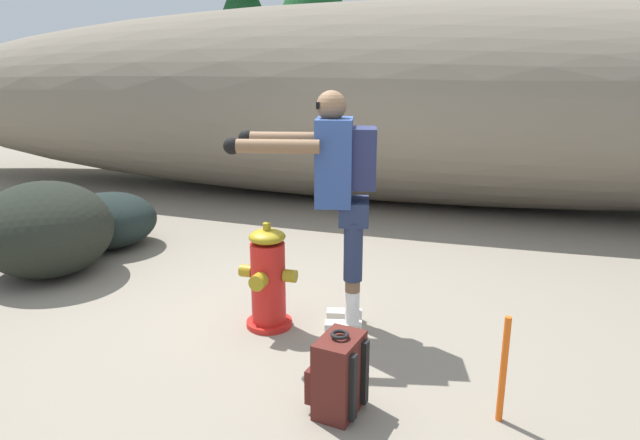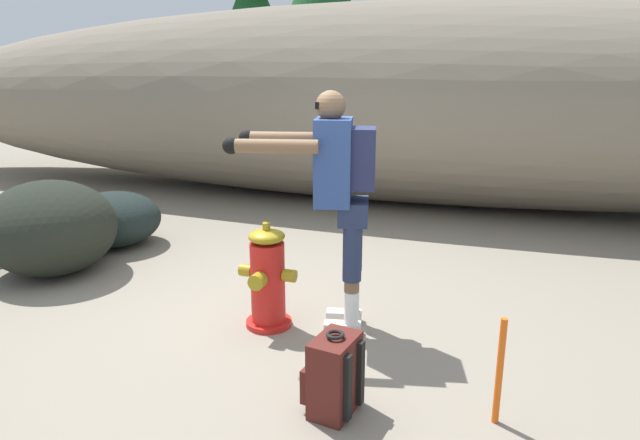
# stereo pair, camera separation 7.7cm
# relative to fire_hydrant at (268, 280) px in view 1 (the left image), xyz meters

# --- Properties ---
(ground_plane) EXTENTS (56.00, 56.00, 0.04)m
(ground_plane) POSITION_rel_fire_hydrant_xyz_m (-0.01, 0.11, -0.38)
(ground_plane) COLOR gray
(dirt_embankment) EXTENTS (17.61, 3.20, 2.73)m
(dirt_embankment) POSITION_rel_fire_hydrant_xyz_m (-0.01, 4.41, 1.00)
(dirt_embankment) COLOR #756B5B
(dirt_embankment) RESTS_ON ground_plane
(fire_hydrant) EXTENTS (0.43, 0.38, 0.78)m
(fire_hydrant) POSITION_rel_fire_hydrant_xyz_m (0.00, 0.00, 0.00)
(fire_hydrant) COLOR red
(fire_hydrant) RESTS_ON ground_plane
(utility_worker) EXTENTS (1.03, 0.65, 1.69)m
(utility_worker) POSITION_rel_fire_hydrant_xyz_m (0.48, 0.12, 0.71)
(utility_worker) COLOR beige
(utility_worker) RESTS_ON ground_plane
(spare_backpack) EXTENTS (0.32, 0.33, 0.47)m
(spare_backpack) POSITION_rel_fire_hydrant_xyz_m (0.77, -0.85, -0.14)
(spare_backpack) COLOR #511E19
(spare_backpack) RESTS_ON ground_plane
(boulder_large) EXTENTS (1.25, 1.26, 0.58)m
(boulder_large) POSITION_rel_fire_hydrant_xyz_m (-2.34, 1.25, -0.07)
(boulder_large) COLOR black
(boulder_large) RESTS_ON ground_plane
(boulder_mid) EXTENTS (1.65, 1.64, 0.86)m
(boulder_mid) POSITION_rel_fire_hydrant_xyz_m (-2.32, 0.38, 0.07)
(boulder_mid) COLOR black
(boulder_mid) RESTS_ON ground_plane
(pine_tree_left) EXTENTS (2.62, 2.62, 5.37)m
(pine_tree_left) POSITION_rel_fire_hydrant_xyz_m (-3.21, 10.82, 2.54)
(pine_tree_left) COLOR #47331E
(pine_tree_left) RESTS_ON ground_plane
(survey_stake) EXTENTS (0.04, 0.04, 0.60)m
(survey_stake) POSITION_rel_fire_hydrant_xyz_m (1.61, -0.67, -0.06)
(survey_stake) COLOR #E55914
(survey_stake) RESTS_ON ground_plane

